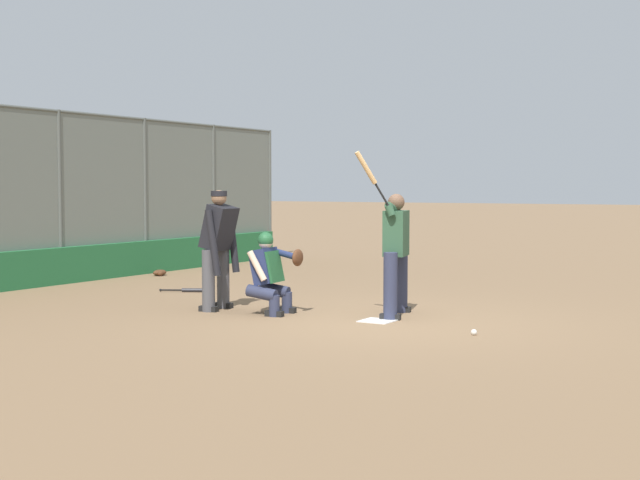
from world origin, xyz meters
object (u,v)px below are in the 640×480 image
object	(u,v)px
spare_bat_near_backstop	(193,290)
umpire_home	(218,246)
batter_at_plate	(396,249)
baseball_loose	(474,332)
catcher_behind_plate	(271,272)
fielding_glove_on_dirt	(160,273)

from	to	relation	value
spare_bat_near_backstop	umpire_home	bearing A→B (deg)	-69.54
batter_at_plate	umpire_home	world-z (taller)	batter_at_plate
spare_bat_near_backstop	baseball_loose	size ratio (longest dim) A/B	11.11
catcher_behind_plate	spare_bat_near_backstop	size ratio (longest dim) A/B	1.41
batter_at_plate	fielding_glove_on_dirt	xyz separation A→B (m)	(-2.64, -6.55, -0.87)
umpire_home	spare_bat_near_backstop	world-z (taller)	umpire_home
umpire_home	spare_bat_near_backstop	distance (m)	2.47
batter_at_plate	fielding_glove_on_dirt	world-z (taller)	batter_at_plate
fielding_glove_on_dirt	baseball_loose	xyz separation A→B (m)	(3.61, 8.07, -0.02)
catcher_behind_plate	umpire_home	xyz separation A→B (m)	(0.04, -0.88, 0.34)
batter_at_plate	spare_bat_near_backstop	world-z (taller)	batter_at_plate
spare_bat_near_backstop	fielding_glove_on_dirt	distance (m)	3.01
umpire_home	baseball_loose	distance (m)	4.11
batter_at_plate	fielding_glove_on_dirt	size ratio (longest dim) A/B	6.86
fielding_glove_on_dirt	baseball_loose	size ratio (longest dim) A/B	4.48
catcher_behind_plate	fielding_glove_on_dirt	size ratio (longest dim) A/B	3.49
umpire_home	batter_at_plate	bearing A→B (deg)	101.34
spare_bat_near_backstop	catcher_behind_plate	bearing A→B (deg)	-57.57
catcher_behind_plate	fielding_glove_on_dirt	xyz separation A→B (m)	(-3.37, -4.95, -0.54)
spare_bat_near_backstop	fielding_glove_on_dirt	size ratio (longest dim) A/B	2.48
catcher_behind_plate	baseball_loose	distance (m)	3.18
spare_bat_near_backstop	batter_at_plate	bearing A→B (deg)	-37.98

